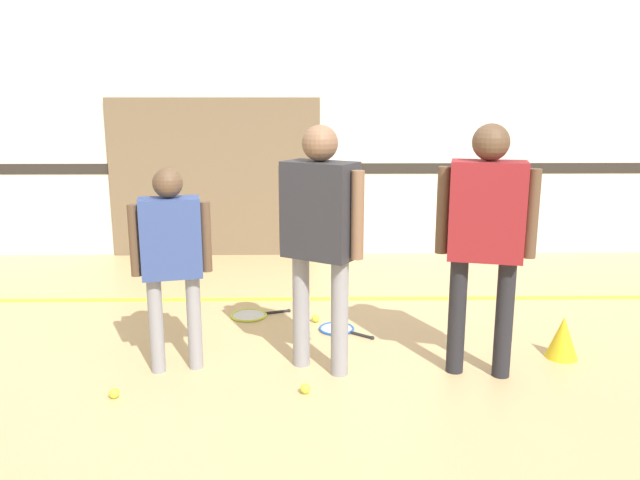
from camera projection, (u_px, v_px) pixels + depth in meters
The scene contains 13 objects.
ground_plane at pixel (318, 384), 4.08m from camera, with size 16.00×16.00×0.00m, color tan.
wall_back at pixel (314, 119), 7.16m from camera, with size 16.00×0.07×3.20m.
wall_panel at pixel (215, 178), 7.24m from camera, with size 2.44×0.05×1.83m.
floor_stripe at pixel (316, 299), 5.80m from camera, with size 14.40×0.10×0.01m.
person_instructor at pixel (320, 223), 4.08m from camera, with size 0.55×0.46×1.67m.
person_student_left at pixel (171, 248), 4.12m from camera, with size 0.52×0.30×1.39m.
person_student_right at pixel (486, 224), 4.01m from camera, with size 0.62×0.37×1.68m.
racket_spare_on_floor at pixel (338, 329), 5.02m from camera, with size 0.49×0.42×0.03m.
racket_second_spare at pixel (251, 315), 5.35m from camera, with size 0.56×0.39×0.03m.
tennis_ball_near_instructor at pixel (305, 389), 3.95m from camera, with size 0.07×0.07×0.07m, color #CCE038.
tennis_ball_by_spare_racket at pixel (315, 318), 5.21m from camera, with size 0.07×0.07×0.07m, color #CCE038.
tennis_ball_stray_left at pixel (114, 393), 3.89m from camera, with size 0.07×0.07×0.07m, color #CCE038.
training_cone at pixel (563, 337), 4.47m from camera, with size 0.23×0.23×0.31m.
Camera 1 is at (-0.05, -3.76, 1.83)m, focal length 35.00 mm.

